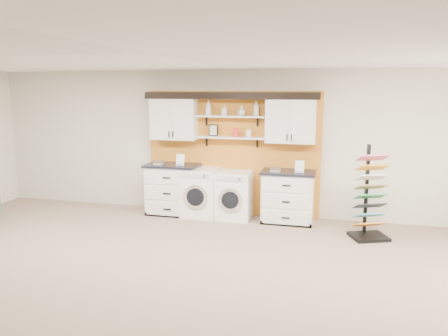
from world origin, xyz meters
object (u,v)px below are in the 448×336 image
(base_cabinet_right, at_px, (288,197))
(dryer, at_px, (234,195))
(sample_rack, at_px, (369,209))
(washer, at_px, (201,192))
(base_cabinet_left, at_px, (173,189))

(base_cabinet_right, relative_size, dryer, 1.09)
(dryer, bearing_deg, sample_rack, -13.31)
(base_cabinet_right, height_order, sample_rack, sample_rack)
(washer, bearing_deg, base_cabinet_right, 0.11)
(base_cabinet_right, bearing_deg, washer, -179.89)
(sample_rack, bearing_deg, washer, 147.47)
(washer, distance_m, sample_rack, 3.13)
(base_cabinet_right, distance_m, washer, 1.68)
(base_cabinet_right, bearing_deg, dryer, -179.81)
(base_cabinet_left, height_order, dryer, base_cabinet_left)
(sample_rack, bearing_deg, base_cabinet_left, 149.05)
(sample_rack, bearing_deg, base_cabinet_right, 135.63)
(base_cabinet_left, bearing_deg, base_cabinet_right, 0.00)
(washer, bearing_deg, base_cabinet_left, 179.67)
(dryer, distance_m, sample_rack, 2.47)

